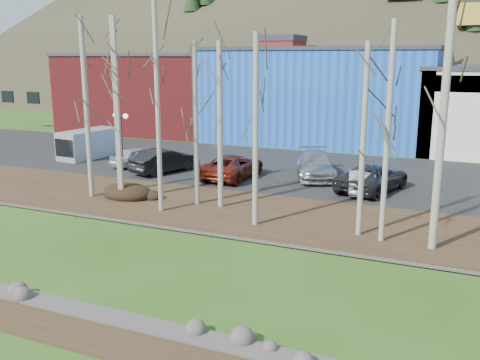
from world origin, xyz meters
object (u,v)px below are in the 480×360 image
at_px(car_5, 373,178).
at_px(street_lamp, 121,125).
at_px(car_2, 233,166).
at_px(car_4, 362,181).
at_px(car_3, 315,165).
at_px(car_0, 136,156).
at_px(van_grey, 87,144).
at_px(car_1, 165,160).

bearing_deg(car_5, street_lamp, 18.51).
bearing_deg(car_2, car_4, 177.41).
xyz_separation_m(car_3, car_5, (3.89, -2.03, -0.04)).
xyz_separation_m(car_0, car_4, (15.75, -1.18, 0.00)).
height_order(car_2, car_4, car_2).
relative_size(car_2, van_grey, 1.08).
relative_size(car_4, car_5, 0.74).
xyz_separation_m(car_0, car_3, (12.35, 1.49, 0.13)).
distance_m(car_2, car_4, 8.04).
relative_size(car_0, car_2, 0.72).
height_order(street_lamp, car_5, street_lamp).
height_order(car_0, car_2, car_2).
distance_m(car_0, car_2, 7.76).
bearing_deg(car_0, van_grey, -0.02).
xyz_separation_m(street_lamp, car_4, (15.82, 0.20, -2.31)).
xyz_separation_m(car_0, car_2, (7.72, -0.78, 0.09)).
bearing_deg(van_grey, car_4, 0.62).
height_order(street_lamp, car_2, street_lamp).
distance_m(street_lamp, car_0, 2.70).
relative_size(car_3, car_4, 1.36).
relative_size(car_0, car_4, 0.96).
bearing_deg(car_4, car_3, -50.33).
bearing_deg(car_3, car_0, 166.36).
distance_m(car_4, van_grey, 20.85).
bearing_deg(car_3, car_5, -48.06).
relative_size(car_1, car_5, 0.88).
bearing_deg(car_1, van_grey, 4.78).
height_order(street_lamp, car_0, street_lamp).
bearing_deg(car_5, van_grey, 11.37).
bearing_deg(car_2, van_grey, -7.66).
bearing_deg(street_lamp, car_0, 105.59).
xyz_separation_m(car_2, van_grey, (-12.70, 1.78, 0.29)).
bearing_deg(street_lamp, car_2, 23.03).
bearing_deg(van_grey, street_lamp, -19.35).
relative_size(car_1, car_4, 1.18).
xyz_separation_m(car_4, car_5, (0.49, 0.65, 0.09)).
relative_size(car_0, car_3, 0.71).
relative_size(car_2, car_4, 1.34).
xyz_separation_m(car_0, car_1, (2.96, -1.02, 0.12)).
distance_m(car_1, car_5, 13.29).
bearing_deg(car_3, car_1, 174.47).
height_order(car_1, car_3, car_3).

